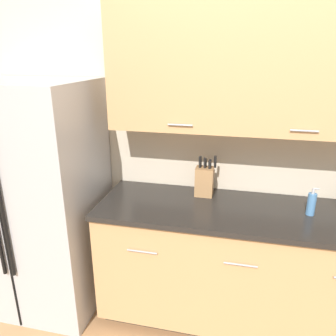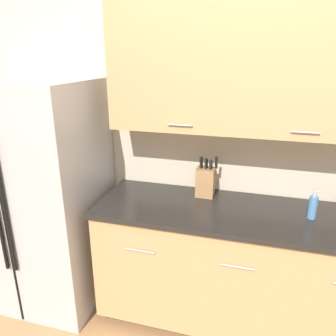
% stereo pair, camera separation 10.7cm
% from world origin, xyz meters
% --- Properties ---
extents(wall_back, '(10.00, 0.39, 2.60)m').
position_xyz_m(wall_back, '(0.05, 1.05, 1.48)').
color(wall_back, beige).
rests_on(wall_back, ground_plane).
extents(counter_unit, '(2.59, 0.64, 0.92)m').
position_xyz_m(counter_unit, '(0.14, 0.77, 0.47)').
color(counter_unit, black).
rests_on(counter_unit, ground_plane).
extents(refrigerator, '(0.93, 0.77, 1.74)m').
position_xyz_m(refrigerator, '(-1.70, 0.70, 0.87)').
color(refrigerator, '#B2B2B5').
rests_on(refrigerator, ground_plane).
extents(knife_block, '(0.14, 0.11, 0.30)m').
position_xyz_m(knife_block, '(-0.46, 0.93, 1.04)').
color(knife_block, '#A87A4C').
rests_on(knife_block, counter_unit).
extents(soap_dispenser, '(0.06, 0.05, 0.19)m').
position_xyz_m(soap_dispenser, '(0.24, 0.78, 1.00)').
color(soap_dispenser, '#4C7FB2').
rests_on(soap_dispenser, counter_unit).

